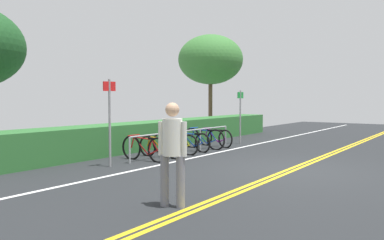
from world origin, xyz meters
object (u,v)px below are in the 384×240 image
(bicycle_5, at_px, (215,138))
(sign_post_far, at_px, (240,111))
(bicycle_3, at_px, (191,141))
(bike_rack, at_px, (185,135))
(bicycle_4, at_px, (204,139))
(pedestrian, at_px, (172,147))
(tree_mid, at_px, (211,60))
(bicycle_0, at_px, (144,148))
(bicycle_1, at_px, (161,147))
(sign_post_near, at_px, (110,114))
(bicycle_2, at_px, (175,144))

(bicycle_5, height_order, sign_post_far, sign_post_far)
(bicycle_3, bearing_deg, bike_rack, -166.86)
(bike_rack, xyz_separation_m, bicycle_4, (1.22, 0.11, -0.21))
(pedestrian, height_order, tree_mid, tree_mid)
(bicycle_0, height_order, bicycle_5, bicycle_0)
(bicycle_4, height_order, tree_mid, tree_mid)
(bicycle_1, height_order, tree_mid, tree_mid)
(bicycle_0, bearing_deg, sign_post_near, 177.21)
(bike_rack, distance_m, sign_post_near, 3.28)
(bicycle_3, relative_size, pedestrian, 0.99)
(bicycle_2, height_order, bicycle_4, bicycle_4)
(bicycle_1, xyz_separation_m, tree_mid, (8.32, 3.59, 3.43))
(bicycle_4, distance_m, sign_post_far, 2.24)
(bicycle_1, distance_m, bicycle_2, 0.85)
(bike_rack, bearing_deg, bicycle_5, 2.93)
(pedestrian, bearing_deg, bicycle_5, 26.95)
(bicycle_3, distance_m, pedestrian, 6.77)
(bike_rack, xyz_separation_m, bicycle_0, (-1.96, -0.00, -0.21))
(pedestrian, height_order, sign_post_near, sign_post_near)
(bicycle_4, relative_size, tree_mid, 0.35)
(bicycle_1, xyz_separation_m, bicycle_5, (3.20, 0.11, 0.01))
(bicycle_2, height_order, sign_post_far, sign_post_far)
(pedestrian, distance_m, tree_mid, 14.48)
(bicycle_0, distance_m, sign_post_near, 1.58)
(bicycle_3, xyz_separation_m, tree_mid, (6.63, 3.47, 3.43))
(tree_mid, bearing_deg, bicycle_5, -145.81)
(bike_rack, xyz_separation_m, bicycle_3, (0.46, 0.11, -0.24))
(bicycle_0, bearing_deg, sign_post_far, -2.53)
(bicycle_5, bearing_deg, bicycle_1, -178.06)
(bicycle_0, height_order, sign_post_near, sign_post_near)
(bicycle_4, bearing_deg, tree_mid, 30.56)
(bicycle_0, bearing_deg, pedestrian, -132.45)
(sign_post_near, bearing_deg, bike_rack, -1.00)
(bicycle_0, xyz_separation_m, tree_mid, (9.06, 3.59, 3.40))
(bicycle_5, distance_m, pedestrian, 8.07)
(bicycle_5, distance_m, tree_mid, 7.08)
(bicycle_1, distance_m, bicycle_3, 1.69)
(bicycle_2, xyz_separation_m, tree_mid, (7.48, 3.45, 3.42))
(sign_post_far, bearing_deg, bicycle_4, 170.33)
(bicycle_5, bearing_deg, tree_mid, 34.19)
(sign_post_near, bearing_deg, bicycle_3, 0.81)
(bicycle_1, bearing_deg, bicycle_4, 2.79)
(bicycle_4, distance_m, sign_post_near, 4.52)
(bicycle_1, relative_size, bicycle_4, 0.98)
(pedestrian, distance_m, sign_post_far, 9.08)
(bicycle_1, bearing_deg, bicycle_0, 179.75)
(bicycle_4, relative_size, sign_post_near, 0.79)
(bike_rack, distance_m, pedestrian, 6.31)
(bicycle_0, xyz_separation_m, bicycle_5, (3.93, 0.11, -0.02))
(pedestrian, bearing_deg, bike_rack, 34.28)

